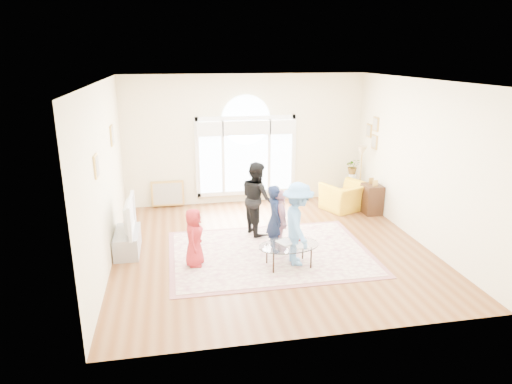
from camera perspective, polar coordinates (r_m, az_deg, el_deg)
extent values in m
plane|color=#603315|center=(9.05, 1.91, -6.95)|extent=(6.00, 6.00, 0.00)
plane|color=beige|center=(11.40, -1.28, 6.53)|extent=(6.00, 0.00, 6.00)
plane|color=beige|center=(5.77, 8.50, -4.24)|extent=(6.00, 0.00, 6.00)
plane|color=beige|center=(8.41, -18.37, 1.87)|extent=(0.00, 6.00, 6.00)
plane|color=beige|center=(9.62, 19.77, 3.56)|extent=(0.00, 6.00, 6.00)
plane|color=white|center=(8.28, 2.13, 13.73)|extent=(6.00, 6.00, 0.00)
cube|color=white|center=(11.69, -1.20, -0.03)|extent=(2.50, 0.08, 0.10)
cube|color=white|center=(11.28, -1.26, 9.24)|extent=(2.50, 0.08, 0.10)
cube|color=white|center=(11.32, -7.35, 4.24)|extent=(0.10, 0.08, 2.00)
cube|color=white|center=(11.70, 4.69, 4.75)|extent=(0.10, 0.08, 2.00)
cube|color=#C6E2FF|center=(11.34, -5.71, 4.32)|extent=(0.55, 0.02, 1.80)
cube|color=#C6E2FF|center=(11.62, 3.14, 4.69)|extent=(0.55, 0.02, 1.80)
cube|color=#C6E2FF|center=(11.44, -1.23, 4.53)|extent=(1.10, 0.02, 1.80)
cylinder|color=#C6E2FF|center=(11.28, -1.26, 8.99)|extent=(1.20, 0.02, 1.20)
cube|color=white|center=(11.36, -4.15, 4.39)|extent=(0.07, 0.04, 1.80)
cube|color=white|center=(11.54, 1.65, 4.63)|extent=(0.07, 0.04, 1.80)
cube|color=white|center=(11.12, -5.78, 7.86)|extent=(0.65, 0.12, 0.35)
cube|color=white|center=(11.23, -1.19, 8.03)|extent=(1.20, 0.12, 0.35)
cube|color=white|center=(11.41, 3.29, 8.14)|extent=(0.65, 0.12, 0.35)
cube|color=tan|center=(9.57, -17.58, 6.76)|extent=(0.03, 0.34, 0.40)
cube|color=#ADA38E|center=(9.57, -17.47, 6.77)|extent=(0.01, 0.28, 0.34)
cube|color=tan|center=(7.45, -19.35, 3.08)|extent=(0.03, 0.30, 0.36)
cube|color=#ADA38E|center=(7.45, -19.21, 3.08)|extent=(0.01, 0.24, 0.30)
cube|color=tan|center=(11.31, 14.75, 8.21)|extent=(0.03, 0.28, 0.34)
cube|color=#ADA38E|center=(11.30, 14.67, 8.21)|extent=(0.01, 0.22, 0.28)
cube|color=tan|center=(11.38, 14.59, 6.07)|extent=(0.03, 0.28, 0.34)
cube|color=#ADA38E|center=(11.37, 14.51, 6.07)|extent=(0.01, 0.22, 0.28)
cube|color=tan|center=(11.66, 13.95, 7.46)|extent=(0.03, 0.26, 0.32)
cube|color=#ADA38E|center=(11.65, 13.87, 7.46)|extent=(0.01, 0.20, 0.26)
cube|color=beige|center=(8.79, 1.76, -7.61)|extent=(3.60, 2.60, 0.02)
cube|color=#8F5858|center=(8.79, 1.76, -7.64)|extent=(3.80, 2.80, 0.01)
cube|color=#909298|center=(9.10, -15.77, -6.02)|extent=(0.45, 1.00, 0.42)
imported|color=black|center=(8.91, -16.04, -2.85)|extent=(0.15, 1.13, 0.65)
cube|color=#5A7ED3|center=(8.90, -15.46, -2.82)|extent=(0.02, 0.92, 0.53)
ellipsoid|color=silver|center=(8.13, 4.13, -6.68)|extent=(1.15, 0.79, 0.02)
cylinder|color=black|center=(8.50, 5.87, -7.18)|extent=(0.03, 0.03, 0.40)
cylinder|color=black|center=(8.29, 1.36, -7.75)|extent=(0.03, 0.03, 0.40)
cylinder|color=black|center=(8.17, 6.89, -8.27)|extent=(0.03, 0.03, 0.40)
cylinder|color=black|center=(7.95, 2.20, -8.90)|extent=(0.03, 0.03, 0.40)
imported|color=#B2A58C|center=(8.12, 3.03, -6.51)|extent=(0.32, 0.35, 0.03)
imported|color=#B2A58C|center=(8.09, 4.99, -6.67)|extent=(0.24, 0.31, 0.02)
cylinder|color=red|center=(8.27, 5.54, -5.77)|extent=(0.07, 0.07, 0.12)
imported|color=yellow|center=(11.29, 11.13, -0.55)|extent=(1.28, 1.21, 0.66)
cube|color=black|center=(11.15, 14.27, -0.87)|extent=(0.40, 0.50, 0.70)
cylinder|color=black|center=(11.76, 12.68, -1.58)|extent=(0.20, 0.20, 0.02)
cylinder|color=#AC8837|center=(11.57, 12.89, 1.55)|extent=(0.02, 0.02, 1.35)
cone|color=#CCB284|center=(11.40, 13.13, 5.06)|extent=(0.27, 0.27, 0.22)
cylinder|color=white|center=(12.05, 11.86, 0.62)|extent=(0.20, 0.20, 0.70)
imported|color=#33722D|center=(11.91, 12.02, 3.17)|extent=(0.40, 0.36, 0.40)
cube|color=tan|center=(11.57, -10.88, -1.82)|extent=(0.80, 0.14, 0.62)
imported|color=maroon|center=(8.17, -7.74, -5.64)|extent=(0.45, 0.58, 1.06)
imported|color=#111A34|center=(8.62, 2.38, -3.36)|extent=(0.32, 0.48, 1.31)
imported|color=black|center=(9.46, 0.09, -0.76)|extent=(0.75, 0.87, 1.53)
imported|color=#CE8EA1|center=(8.64, 3.02, -3.65)|extent=(0.33, 0.72, 1.21)
imported|color=#5D98DC|center=(8.11, 5.24, -4.00)|extent=(0.61, 1.00, 1.51)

